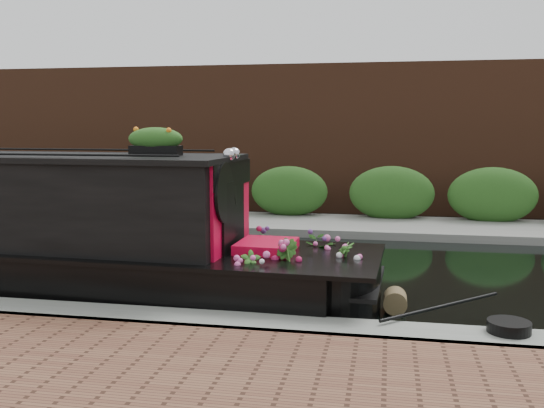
# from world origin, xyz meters

# --- Properties ---
(ground) EXTENTS (80.00, 80.00, 0.00)m
(ground) POSITION_xyz_m (0.00, 0.00, 0.00)
(ground) COLOR black
(ground) RESTS_ON ground
(near_bank_coping) EXTENTS (40.00, 0.60, 0.50)m
(near_bank_coping) POSITION_xyz_m (0.00, -3.30, 0.00)
(near_bank_coping) COLOR gray
(near_bank_coping) RESTS_ON ground
(far_bank_path) EXTENTS (40.00, 2.40, 0.34)m
(far_bank_path) POSITION_xyz_m (0.00, 4.20, 0.00)
(far_bank_path) COLOR slate
(far_bank_path) RESTS_ON ground
(far_hedge) EXTENTS (40.00, 1.10, 2.80)m
(far_hedge) POSITION_xyz_m (0.00, 5.10, 0.00)
(far_hedge) COLOR #28551C
(far_hedge) RESTS_ON ground
(far_brick_wall) EXTENTS (40.00, 1.00, 8.00)m
(far_brick_wall) POSITION_xyz_m (0.00, 7.20, 0.00)
(far_brick_wall) COLOR #522C1B
(far_brick_wall) RESTS_ON ground
(rope_fender) EXTENTS (0.30, 0.35, 0.30)m
(rope_fender) POSITION_xyz_m (2.34, -1.88, 0.15)
(rope_fender) COLOR brown
(rope_fender) RESTS_ON ground
(coiled_mooring_rope) EXTENTS (0.44, 0.44, 0.12)m
(coiled_mooring_rope) POSITION_xyz_m (3.48, -3.16, 0.31)
(coiled_mooring_rope) COLOR black
(coiled_mooring_rope) RESTS_ON near_bank_coping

